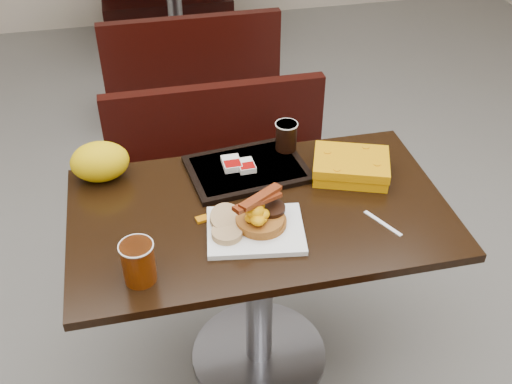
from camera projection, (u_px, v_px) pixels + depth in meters
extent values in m
cube|color=gray|center=(259.00, 357.00, 2.41)|extent=(6.00, 7.00, 0.01)
cube|color=white|center=(255.00, 230.00, 1.86)|extent=(0.32, 0.27, 0.02)
cylinder|color=#9B5C19|center=(261.00, 220.00, 1.86)|extent=(0.17, 0.17, 0.03)
cylinder|color=black|center=(271.00, 208.00, 1.87)|extent=(0.09, 0.09, 0.01)
ellipsoid|color=#E2B604|center=(256.00, 213.00, 1.82)|extent=(0.11, 0.10, 0.05)
cylinder|color=tan|center=(227.00, 233.00, 1.82)|extent=(0.09, 0.09, 0.02)
cylinder|color=tan|center=(226.00, 218.00, 1.85)|extent=(0.11, 0.11, 0.06)
cylinder|color=#862C04|center=(138.00, 262.00, 1.67)|extent=(0.10, 0.10, 0.13)
cube|color=white|center=(383.00, 223.00, 1.89)|extent=(0.08, 0.14, 0.00)
cube|color=#B96607|center=(202.00, 219.00, 1.91)|extent=(0.04, 0.04, 0.01)
cube|color=#8C0504|center=(205.00, 194.00, 2.00)|extent=(0.05, 0.04, 0.01)
cube|color=black|center=(247.00, 169.00, 2.11)|extent=(0.43, 0.33, 0.02)
cube|color=silver|center=(232.00, 163.00, 2.10)|extent=(0.06, 0.08, 0.02)
cube|color=silver|center=(246.00, 166.00, 2.09)|extent=(0.06, 0.08, 0.02)
cylinder|color=black|center=(286.00, 136.00, 2.16)|extent=(0.09, 0.09, 0.10)
cube|color=#D18503|center=(351.00, 166.00, 2.08)|extent=(0.30, 0.26, 0.07)
ellipsoid|color=yellow|center=(100.00, 162.00, 2.04)|extent=(0.20, 0.15, 0.14)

